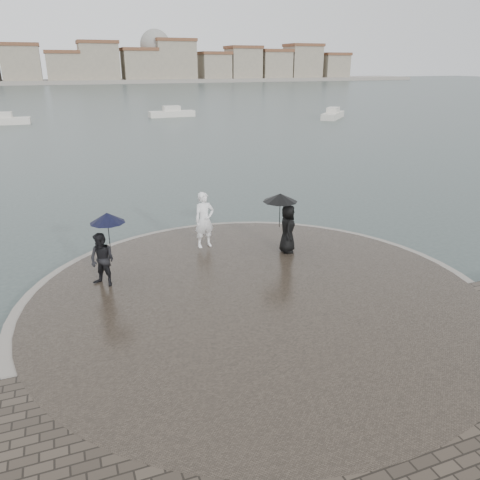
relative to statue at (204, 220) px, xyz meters
name	(u,v)px	position (x,y,z in m)	size (l,w,h in m)	color
ground	(325,385)	(0.27, -7.36, -1.29)	(400.00, 400.00, 0.00)	#2B3835
kerb_ring	(257,301)	(0.27, -3.86, -1.13)	(12.50, 12.50, 0.32)	gray
quay_tip	(257,300)	(0.27, -3.86, -1.11)	(11.90, 11.90, 0.36)	#2D261E
statue	(204,220)	(0.00, 0.00, 0.00)	(0.68, 0.45, 1.86)	white
visitor_left	(104,248)	(-3.38, -1.79, 0.15)	(1.19, 1.03, 2.04)	black
visitor_right	(285,218)	(2.27, -1.37, 0.21)	(1.18, 1.10, 1.95)	black
far_skyline	(42,65)	(-6.02, 153.35, 4.32)	(260.00, 20.00, 37.00)	gray
boats	(175,116)	(8.78, 40.54, -0.91)	(41.26, 12.04, 1.50)	silver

